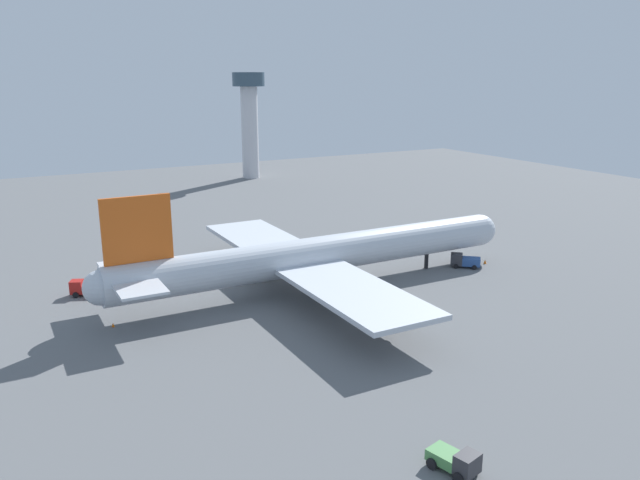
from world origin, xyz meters
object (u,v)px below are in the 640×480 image
fuel_truck (456,460)px  safety_cone_nose (485,262)px  control_tower (249,115)px  baggage_tug (85,288)px  safety_cone_tail (113,325)px  cargo_airplane (316,255)px  pushback_tractor (464,261)px

fuel_truck → safety_cone_nose: size_ratio=6.41×
control_tower → safety_cone_nose: bearing=-90.1°
baggage_tug → safety_cone_tail: baggage_tug is taller
control_tower → cargo_airplane: bearing=-107.2°
pushback_tractor → control_tower: size_ratio=0.16×
fuel_truck → safety_cone_tail: 50.50m
safety_cone_nose → safety_cone_tail: (-64.35, 2.16, -0.08)m
cargo_airplane → fuel_truck: bearing=-104.3°
pushback_tractor → safety_cone_tail: pushback_tractor is taller
cargo_airplane → baggage_tug: size_ratio=14.07×
control_tower → pushback_tractor: bearing=-92.6°
baggage_tug → safety_cone_nose: baggage_tug is taller
safety_cone_tail → control_tower: size_ratio=0.02×
pushback_tractor → safety_cone_tail: 59.64m
baggage_tug → pushback_tractor: size_ratio=0.97×
cargo_airplane → baggage_tug: 35.93m
cargo_airplane → safety_cone_tail: cargo_airplane is taller
fuel_truck → control_tower: 161.81m
safety_cone_nose → control_tower: 111.56m
control_tower → safety_cone_tail: bearing=-121.0°
pushback_tractor → safety_cone_tail: size_ratio=8.81×
baggage_tug → fuel_truck: (20.73, -61.40, -0.06)m
baggage_tug → cargo_airplane: bearing=-23.1°
safety_cone_nose → safety_cone_tail: size_ratio=1.25×
fuel_truck → baggage_tug: bearing=108.7°
cargo_airplane → safety_cone_tail: size_ratio=120.31×
baggage_tug → control_tower: bearing=54.6°
safety_cone_tail → fuel_truck: bearing=-67.3°
cargo_airplane → pushback_tractor: 28.51m
cargo_airplane → safety_cone_tail: (-31.54, -0.80, -5.10)m
baggage_tug → safety_cone_tail: 14.88m
fuel_truck → safety_cone_tail: fuel_truck is taller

